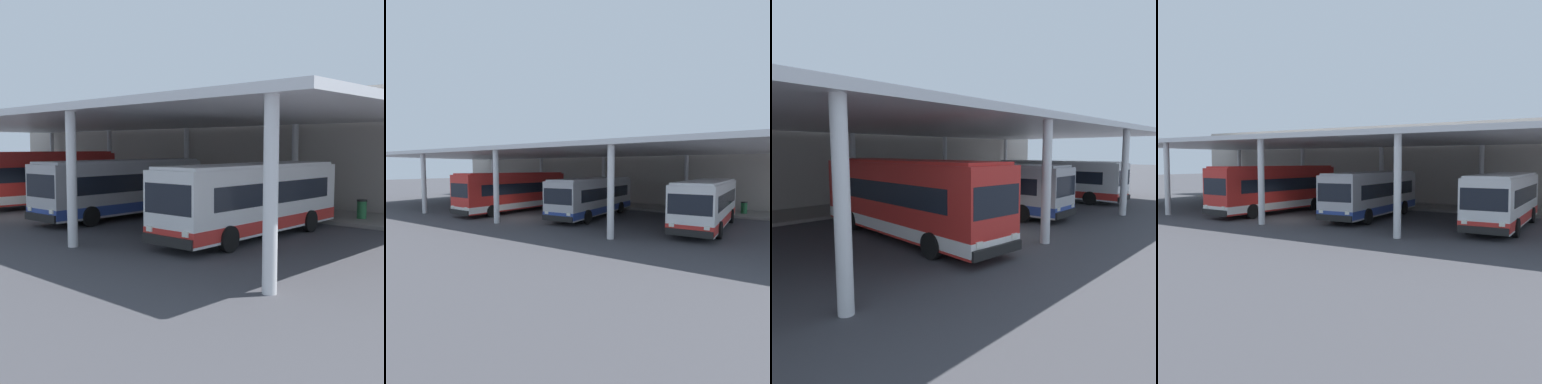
% 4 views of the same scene
% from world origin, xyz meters
% --- Properties ---
extents(ground_plane, '(200.00, 200.00, 0.00)m').
position_xyz_m(ground_plane, '(0.00, 0.00, 0.00)').
color(ground_plane, '#3D3D42').
extents(platform_kerb, '(42.00, 4.50, 0.18)m').
position_xyz_m(platform_kerb, '(0.00, 11.75, 0.09)').
color(platform_kerb, gray).
rests_on(platform_kerb, ground).
extents(station_building_facade, '(48.00, 1.60, 7.31)m').
position_xyz_m(station_building_facade, '(0.00, 15.00, 3.66)').
color(station_building_facade, '#ADA399').
rests_on(station_building_facade, ground).
extents(canopy_shelter, '(40.00, 17.00, 5.55)m').
position_xyz_m(canopy_shelter, '(0.00, 5.50, 5.29)').
color(canopy_shelter, silver).
rests_on(canopy_shelter, ground).
extents(bus_nearest_bay, '(3.25, 11.47, 3.57)m').
position_xyz_m(bus_nearest_bay, '(-3.44, 2.74, 1.84)').
color(bus_nearest_bay, red).
rests_on(bus_nearest_bay, ground).
extents(bus_second_bay, '(3.09, 10.65, 3.17)m').
position_xyz_m(bus_second_bay, '(4.21, 4.08, 1.66)').
color(bus_second_bay, '#B7B7BC').
rests_on(bus_second_bay, ground).
extents(bus_middle_bay, '(2.92, 10.59, 3.17)m').
position_xyz_m(bus_middle_bay, '(13.04, 4.05, 1.66)').
color(bus_middle_bay, white).
rests_on(bus_middle_bay, ground).
extents(bench_waiting, '(1.80, 0.45, 0.92)m').
position_xyz_m(bench_waiting, '(11.34, 11.82, 0.66)').
color(bench_waiting, '#383D47').
rests_on(bench_waiting, platform_kerb).
extents(trash_bin, '(0.52, 0.52, 0.98)m').
position_xyz_m(trash_bin, '(14.57, 11.48, 0.68)').
color(trash_bin, '#236638').
rests_on(trash_bin, platform_kerb).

